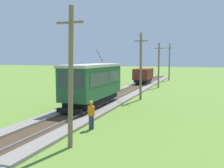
{
  "coord_description": "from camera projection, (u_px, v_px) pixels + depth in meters",
  "views": [
    {
      "loc": [
        8.95,
        0.73,
        4.33
      ],
      "look_at": [
        0.53,
        24.16,
        1.75
      ],
      "focal_mm": 39.85,
      "sensor_mm": 36.0,
      "label": 1
    }
  ],
  "objects": [
    {
      "name": "utility_pole_near_tram",
      "position": [
        71.0,
        75.0,
        11.94
      ],
      "size": [
        1.4,
        0.58,
        6.83
      ],
      "color": "#7A664C",
      "rests_on": "ground"
    },
    {
      "name": "track_worker",
      "position": [
        91.0,
        114.0,
        15.12
      ],
      "size": [
        0.45,
        0.42,
        1.78
      ],
      "rotation": [
        0.0,
        0.0,
        2.19
      ],
      "color": "navy",
      "rests_on": "ground"
    },
    {
      "name": "red_tram",
      "position": [
        93.0,
        83.0,
        21.88
      ],
      "size": [
        2.6,
        8.54,
        4.79
      ],
      "color": "#235633",
      "rests_on": "rail_right"
    },
    {
      "name": "utility_pole_mid",
      "position": [
        141.0,
        66.0,
        25.67
      ],
      "size": [
        1.4,
        0.39,
        6.94
      ],
      "color": "#7A664C",
      "rests_on": "ground"
    },
    {
      "name": "second_worker",
      "position": [
        63.0,
        96.0,
        21.96
      ],
      "size": [
        0.37,
        0.44,
        1.78
      ],
      "rotation": [
        0.0,
        0.0,
        0.39
      ],
      "color": "#38332D",
      "rests_on": "ground"
    },
    {
      "name": "utility_pole_far",
      "position": [
        159.0,
        65.0,
        36.51
      ],
      "size": [
        1.4,
        0.34,
        6.57
      ],
      "color": "#7A664C",
      "rests_on": "ground"
    },
    {
      "name": "utility_pole_distant",
      "position": [
        169.0,
        62.0,
        48.5
      ],
      "size": [
        1.4,
        0.28,
        7.18
      ],
      "color": "#7A664C",
      "rests_on": "ground"
    },
    {
      "name": "freight_car",
      "position": [
        143.0,
        75.0,
        40.9
      ],
      "size": [
        2.4,
        5.2,
        2.31
      ],
      "color": "maroon",
      "rests_on": "rail_right"
    }
  ]
}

